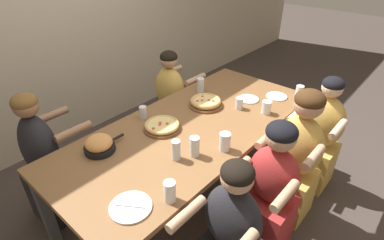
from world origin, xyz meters
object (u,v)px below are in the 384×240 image
drinking_glass_f (195,148)px  drinking_glass_h (225,142)px  drinking_glass_g (299,92)px  pizza_board_second (162,126)px  skillet_bowl (99,145)px  diner_near_center (270,193)px  pizza_board_main (206,102)px  diner_near_right (318,139)px  empty_plate_a (131,207)px  diner_near_midleft (230,239)px  drinking_glass_c (239,103)px  empty_plate_b (277,96)px  empty_plate_c (248,99)px  drinking_glass_a (143,113)px  drinking_glass_b (170,192)px  drinking_glass_d (201,86)px  drinking_glass_i (266,108)px  diner_near_midright (295,162)px  diner_far_left (46,166)px  diner_far_midright (171,105)px  drinking_glass_e (176,151)px

drinking_glass_f → drinking_glass_h: 0.22m
drinking_glass_g → pizza_board_second: bearing=155.3°
skillet_bowl → diner_near_center: bearing=-55.7°
pizza_board_main → diner_near_right: bearing=-55.9°
empty_plate_a → drinking_glass_g: drinking_glass_g is taller
diner_near_midleft → drinking_glass_f: bearing=-23.9°
drinking_glass_f → pizza_board_second: bearing=78.5°
diner_near_right → pizza_board_second: bearing=51.3°
drinking_glass_f → drinking_glass_c: bearing=10.1°
empty_plate_b → empty_plate_c: 0.28m
empty_plate_a → empty_plate_c: size_ratio=1.28×
empty_plate_a → drinking_glass_a: bearing=44.7°
empty_plate_b → drinking_glass_h: bearing=-173.9°
drinking_glass_b → drinking_glass_d: bearing=32.6°
diner_near_midleft → drinking_glass_i: bearing=-69.7°
pizza_board_second → drinking_glass_b: bearing=-130.5°
drinking_glass_f → diner_near_right: diner_near_right is taller
drinking_glass_i → pizza_board_second: bearing=146.9°
drinking_glass_b → drinking_glass_i: size_ratio=1.21×
diner_near_midright → drinking_glass_c: bearing=-6.5°
drinking_glass_d → diner_far_left: diner_far_left is taller
drinking_glass_c → empty_plate_a: bearing=-172.7°
drinking_glass_b → diner_far_midright: (1.16, 1.15, -0.34)m
drinking_glass_a → drinking_glass_g: size_ratio=1.02×
drinking_glass_b → pizza_board_second: bearing=49.5°
drinking_glass_c → drinking_glass_i: bearing=-69.0°
pizza_board_main → empty_plate_b: pizza_board_main is taller
diner_near_midright → empty_plate_c: bearing=-22.7°
empty_plate_a → diner_near_midleft: bearing=-48.2°
drinking_glass_g → drinking_glass_f: bearing=173.1°
pizza_board_main → skillet_bowl: 1.00m
empty_plate_b → drinking_glass_g: 0.21m
pizza_board_second → skillet_bowl: bearing=165.4°
pizza_board_main → drinking_glass_c: 0.29m
drinking_glass_f → diner_near_center: size_ratio=0.13×
empty_plate_a → drinking_glass_e: bearing=12.6°
empty_plate_c → diner_near_right: size_ratio=0.17×
drinking_glass_f → drinking_glass_i: size_ratio=1.31×
empty_plate_a → drinking_glass_i: 1.42m
diner_far_midright → empty_plate_b: bearing=22.0°
diner_near_right → empty_plate_a: bearing=76.3°
drinking_glass_h → diner_near_center: diner_near_center is taller
drinking_glass_i → empty_plate_a: bearing=178.2°
drinking_glass_c → empty_plate_c: bearing=6.9°
drinking_glass_f → drinking_glass_e: bearing=148.1°
diner_far_midright → drinking_glass_h: bearing=-27.3°
empty_plate_c → diner_far_midright: size_ratio=0.17×
drinking_glass_b → drinking_glass_h: bearing=4.5°
drinking_glass_d → drinking_glass_g: drinking_glass_d is taller
empty_plate_a → diner_near_midleft: (0.38, -0.43, -0.29)m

